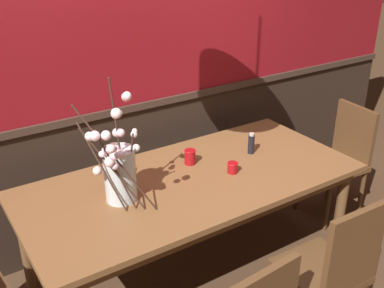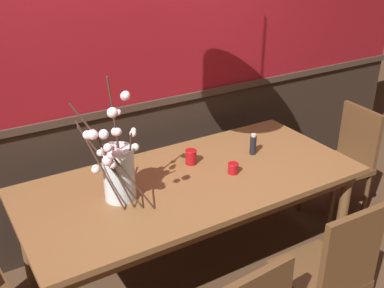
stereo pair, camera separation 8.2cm
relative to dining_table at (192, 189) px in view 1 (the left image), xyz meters
name	(u,v)px [view 1 (the left image)]	position (x,y,z in m)	size (l,w,h in m)	color
ground_plane	(192,274)	(0.00, 0.00, -0.69)	(24.00, 24.00, 0.00)	#4C3321
back_wall	(132,47)	(0.00, 0.75, 0.76)	(5.23, 0.14, 2.91)	#2D2119
dining_table	(192,189)	(0.00, 0.00, 0.00)	(2.13, 0.98, 0.76)	brown
chair_far_side_right	(161,148)	(0.27, 0.88, -0.14)	(0.42, 0.40, 0.99)	brown
chair_far_side_left	(90,167)	(-0.33, 0.92, -0.16)	(0.44, 0.45, 0.96)	brown
chair_near_side_right	(332,268)	(0.33, -0.88, -0.16)	(0.42, 0.43, 0.95)	brown
chair_head_east_end	(341,156)	(1.44, 0.02, -0.17)	(0.46, 0.44, 0.92)	brown
vase_with_blossoms	(119,172)	(-0.48, 0.00, 0.27)	(0.38, 0.44, 0.75)	silver
candle_holder_nearer_center	(190,157)	(0.10, 0.17, 0.13)	(0.08, 0.08, 0.10)	#9E0F14
candle_holder_nearer_edge	(233,167)	(0.26, -0.08, 0.11)	(0.07, 0.07, 0.07)	#9E0F14
condiment_bottle	(251,144)	(0.53, 0.07, 0.15)	(0.04, 0.04, 0.15)	black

